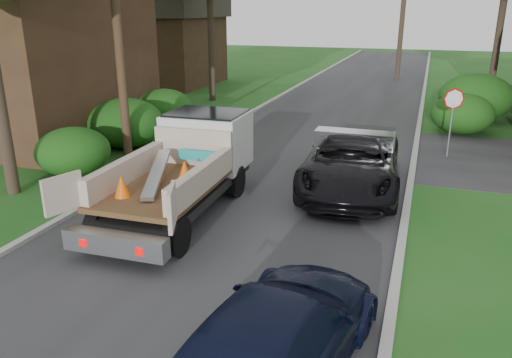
{
  "coord_description": "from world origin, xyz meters",
  "views": [
    {
      "loc": [
        4.29,
        -9.59,
        5.1
      ],
      "look_at": [
        0.61,
        1.13,
        1.2
      ],
      "focal_mm": 35.0,
      "sensor_mm": 36.0,
      "label": 1
    }
  ],
  "objects_px": {
    "house_left_near": "(8,29)",
    "navy_suv": "(276,337)",
    "house_left_far": "(161,39)",
    "flatbed_truck": "(191,159)",
    "stop_sign": "(453,108)",
    "utility_pole": "(116,5)",
    "black_pickup": "(351,163)"
  },
  "relations": [
    {
      "from": "navy_suv",
      "to": "house_left_far",
      "type": "bearing_deg",
      "value": -48.66
    },
    {
      "from": "house_left_far",
      "to": "navy_suv",
      "type": "bearing_deg",
      "value": -58.08
    },
    {
      "from": "utility_pole",
      "to": "flatbed_truck",
      "type": "bearing_deg",
      "value": -37.25
    },
    {
      "from": "house_left_near",
      "to": "house_left_far",
      "type": "distance_m",
      "value": 15.12
    },
    {
      "from": "house_left_far",
      "to": "flatbed_truck",
      "type": "relative_size",
      "value": 1.22
    },
    {
      "from": "utility_pole",
      "to": "flatbed_truck",
      "type": "height_order",
      "value": "utility_pole"
    },
    {
      "from": "navy_suv",
      "to": "stop_sign",
      "type": "bearing_deg",
      "value": -91.84
    },
    {
      "from": "flatbed_truck",
      "to": "black_pickup",
      "type": "relative_size",
      "value": 1.06
    },
    {
      "from": "house_left_far",
      "to": "utility_pole",
      "type": "bearing_deg",
      "value": -64.77
    },
    {
      "from": "house_left_near",
      "to": "flatbed_truck",
      "type": "height_order",
      "value": "house_left_near"
    },
    {
      "from": "utility_pole",
      "to": "black_pickup",
      "type": "bearing_deg",
      "value": -3.5
    },
    {
      "from": "black_pickup",
      "to": "flatbed_truck",
      "type": "bearing_deg",
      "value": -151.5
    },
    {
      "from": "house_left_far",
      "to": "flatbed_truck",
      "type": "bearing_deg",
      "value": -59.1
    },
    {
      "from": "flatbed_truck",
      "to": "house_left_far",
      "type": "bearing_deg",
      "value": 119.21
    },
    {
      "from": "stop_sign",
      "to": "flatbed_truck",
      "type": "relative_size",
      "value": 0.4
    },
    {
      "from": "house_left_near",
      "to": "stop_sign",
      "type": "bearing_deg",
      "value": 6.63
    },
    {
      "from": "utility_pole",
      "to": "black_pickup",
      "type": "height_order",
      "value": "utility_pole"
    },
    {
      "from": "flatbed_truck",
      "to": "navy_suv",
      "type": "bearing_deg",
      "value": -56.42
    },
    {
      "from": "stop_sign",
      "to": "black_pickup",
      "type": "distance_m",
      "value": 5.39
    },
    {
      "from": "utility_pole",
      "to": "navy_suv",
      "type": "relative_size",
      "value": 2.08
    },
    {
      "from": "flatbed_truck",
      "to": "black_pickup",
      "type": "distance_m",
      "value": 4.68
    },
    {
      "from": "house_left_near",
      "to": "house_left_far",
      "type": "bearing_deg",
      "value": 95.71
    },
    {
      "from": "house_left_far",
      "to": "navy_suv",
      "type": "relative_size",
      "value": 1.57
    },
    {
      "from": "house_left_near",
      "to": "house_left_far",
      "type": "height_order",
      "value": "house_left_near"
    },
    {
      "from": "house_left_near",
      "to": "navy_suv",
      "type": "distance_m",
      "value": 18.59
    },
    {
      "from": "house_left_far",
      "to": "black_pickup",
      "type": "height_order",
      "value": "house_left_far"
    },
    {
      "from": "house_left_near",
      "to": "navy_suv",
      "type": "xyz_separation_m",
      "value": [
        14.63,
        -10.89,
        -3.58
      ]
    },
    {
      "from": "utility_pole",
      "to": "navy_suv",
      "type": "height_order",
      "value": "utility_pole"
    },
    {
      "from": "stop_sign",
      "to": "utility_pole",
      "type": "relative_size",
      "value": 0.25
    },
    {
      "from": "house_left_near",
      "to": "flatbed_truck",
      "type": "xyz_separation_m",
      "value": [
        10.49,
        -5.04,
        -3.02
      ]
    },
    {
      "from": "stop_sign",
      "to": "house_left_far",
      "type": "relative_size",
      "value": 0.33
    },
    {
      "from": "utility_pole",
      "to": "stop_sign",
      "type": "bearing_deg",
      "value": 20.62
    }
  ]
}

